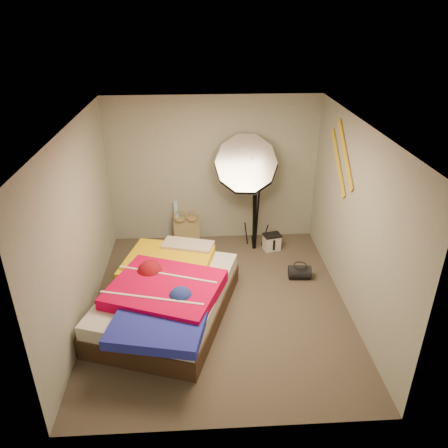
{
  "coord_description": "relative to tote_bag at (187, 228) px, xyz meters",
  "views": [
    {
      "loc": [
        -0.23,
        -4.93,
        3.75
      ],
      "look_at": [
        0.1,
        0.6,
        0.95
      ],
      "focal_mm": 35.0,
      "sensor_mm": 36.0,
      "label": 1
    }
  ],
  "objects": [
    {
      "name": "photo_umbrella",
      "position": [
        0.98,
        -0.37,
        1.27
      ],
      "size": [
        1.27,
        0.98,
        2.09
      ],
      "color": "black",
      "rests_on": "floor"
    },
    {
      "name": "wall_stripe_upper",
      "position": [
        2.21,
        -1.3,
        1.73
      ],
      "size": [
        0.02,
        0.91,
        0.78
      ],
      "primitive_type": "cube",
      "rotation": [
        0.7,
        0.0,
        0.0
      ],
      "color": "gold",
      "rests_on": "wall_right"
    },
    {
      "name": "wrapping_roll",
      "position": [
        -0.17,
        0.0,
        0.14
      ],
      "size": [
        0.12,
        0.22,
        0.72
      ],
      "primitive_type": "cylinder",
      "rotation": [
        -0.17,
        0.0,
        0.17
      ],
      "color": "#569FDF",
      "rests_on": "floor"
    },
    {
      "name": "bed",
      "position": [
        -0.22,
        -2.1,
        0.09
      ],
      "size": [
        2.04,
        2.55,
        0.62
      ],
      "color": "#3F2A1C",
      "rests_on": "floor"
    },
    {
      "name": "wall_left",
      "position": [
        -1.27,
        -1.9,
        1.03
      ],
      "size": [
        0.0,
        4.0,
        4.0
      ],
      "primitive_type": "plane",
      "rotation": [
        1.57,
        0.0,
        1.57
      ],
      "color": "#9AA192",
      "rests_on": "floor"
    },
    {
      "name": "tote_bag",
      "position": [
        0.0,
        0.0,
        0.0
      ],
      "size": [
        0.46,
        0.23,
        0.46
      ],
      "primitive_type": "cube",
      "rotation": [
        -0.14,
        0.0,
        0.08
      ],
      "color": "tan",
      "rests_on": "floor"
    },
    {
      "name": "camera_tripod",
      "position": [
        1.16,
        -0.37,
        0.55
      ],
      "size": [
        0.09,
        0.09,
        1.35
      ],
      "color": "black",
      "rests_on": "floor"
    },
    {
      "name": "wall_right",
      "position": [
        2.23,
        -1.9,
        1.03
      ],
      "size": [
        0.0,
        4.0,
        4.0
      ],
      "primitive_type": "plane",
      "rotation": [
        1.57,
        0.0,
        -1.57
      ],
      "color": "#9AA192",
      "rests_on": "floor"
    },
    {
      "name": "wall_back",
      "position": [
        0.48,
        0.1,
        1.03
      ],
      "size": [
        3.5,
        0.0,
        3.5
      ],
      "primitive_type": "plane",
      "rotation": [
        1.57,
        0.0,
        0.0
      ],
      "color": "#9AA192",
      "rests_on": "floor"
    },
    {
      "name": "wall_stripe_lower",
      "position": [
        2.21,
        -1.05,
        1.53
      ],
      "size": [
        0.02,
        0.91,
        0.78
      ],
      "primitive_type": "cube",
      "rotation": [
        0.7,
        0.0,
        0.0
      ],
      "color": "gold",
      "rests_on": "wall_right"
    },
    {
      "name": "duffel_bag",
      "position": [
        1.74,
        -1.32,
        -0.12
      ],
      "size": [
        0.35,
        0.23,
        0.21
      ],
      "primitive_type": "cylinder",
      "rotation": [
        0.0,
        1.57,
        -0.08
      ],
      "color": "black",
      "rests_on": "floor"
    },
    {
      "name": "wall_front",
      "position": [
        0.48,
        -3.9,
        1.03
      ],
      "size": [
        3.5,
        0.0,
        3.5
      ],
      "primitive_type": "plane",
      "rotation": [
        -1.57,
        0.0,
        0.0
      ],
      "color": "#9AA192",
      "rests_on": "floor"
    },
    {
      "name": "camera_case",
      "position": [
        1.45,
        -0.43,
        -0.09
      ],
      "size": [
        0.3,
        0.25,
        0.27
      ],
      "primitive_type": "cube",
      "rotation": [
        0.0,
        0.0,
        0.24
      ],
      "color": "silver",
      "rests_on": "floor"
    },
    {
      "name": "floor",
      "position": [
        0.48,
        -1.9,
        -0.22
      ],
      "size": [
        4.0,
        4.0,
        0.0
      ],
      "primitive_type": "plane",
      "color": "#4E4639",
      "rests_on": "ground"
    },
    {
      "name": "ceiling",
      "position": [
        0.48,
        -1.9,
        2.28
      ],
      "size": [
        4.0,
        4.0,
        0.0
      ],
      "primitive_type": "plane",
      "rotation": [
        3.14,
        0.0,
        0.0
      ],
      "color": "silver",
      "rests_on": "wall_back"
    }
  ]
}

